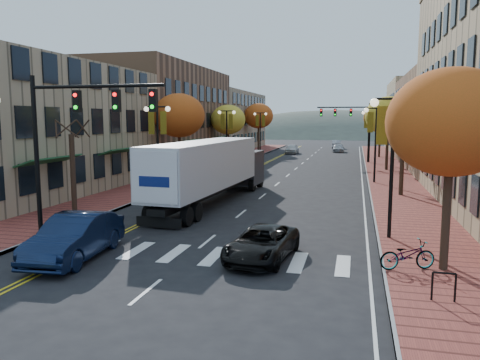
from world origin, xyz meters
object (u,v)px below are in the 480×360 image
Objects in this scene: navy_sedan at (75,237)px; bicycle at (407,255)px; semi_truck at (213,167)px; black_suv at (262,243)px.

navy_sedan is 11.86m from bicycle.
navy_sedan is (-1.53, -12.27, -1.43)m from semi_truck.
bicycle is at bearing 1.74° from black_suv.
black_suv reaches higher than bicycle.
bicycle is at bearing 0.97° from navy_sedan.
black_suv is 5.08m from bicycle.
semi_truck is 8.17× the size of bicycle.
black_suv is at bearing 8.65° from navy_sedan.
black_suv is at bearing -60.60° from semi_truck.
black_suv is (6.74, 1.61, -0.22)m from navy_sedan.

